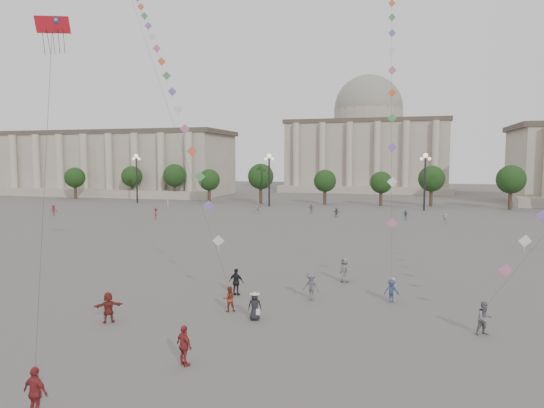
# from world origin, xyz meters

# --- Properties ---
(ground) EXTENTS (360.00, 360.00, 0.00)m
(ground) POSITION_xyz_m (0.00, 0.00, 0.00)
(ground) COLOR #514F4C
(ground) RESTS_ON ground
(hall_west) EXTENTS (84.00, 26.22, 17.20)m
(hall_west) POSITION_xyz_m (-75.00, 93.89, 8.43)
(hall_west) COLOR #A09686
(hall_west) RESTS_ON ground
(hall_central) EXTENTS (48.30, 34.30, 35.50)m
(hall_central) POSITION_xyz_m (0.00, 129.22, 14.23)
(hall_central) COLOR #A09686
(hall_central) RESTS_ON ground
(tree_row) EXTENTS (137.12, 5.12, 8.00)m
(tree_row) POSITION_xyz_m (0.00, 78.00, 5.39)
(tree_row) COLOR #392B1C
(tree_row) RESTS_ON ground
(lamp_post_far_west) EXTENTS (2.00, 0.90, 10.65)m
(lamp_post_far_west) POSITION_xyz_m (-45.00, 70.00, 7.35)
(lamp_post_far_west) COLOR #262628
(lamp_post_far_west) RESTS_ON ground
(lamp_post_mid_west) EXTENTS (2.00, 0.90, 10.65)m
(lamp_post_mid_west) POSITION_xyz_m (-15.00, 70.00, 7.35)
(lamp_post_mid_west) COLOR #262628
(lamp_post_mid_west) RESTS_ON ground
(lamp_post_mid_east) EXTENTS (2.00, 0.90, 10.65)m
(lamp_post_mid_east) POSITION_xyz_m (15.00, 70.00, 7.35)
(lamp_post_mid_east) COLOR #262628
(lamp_post_mid_east) RESTS_ON ground
(person_crowd_0) EXTENTS (0.93, 0.40, 1.58)m
(person_crowd_0) POSITION_xyz_m (11.65, 54.28, 0.79)
(person_crowd_0) COLOR #396080
(person_crowd_0) RESTS_ON ground
(person_crowd_2) EXTENTS (1.33, 1.32, 1.84)m
(person_crowd_2) POSITION_xyz_m (-45.42, 44.26, 0.92)
(person_crowd_2) COLOR maroon
(person_crowd_2) RESTS_ON ground
(person_crowd_4) EXTENTS (1.55, 1.60, 1.83)m
(person_crowd_4) POSITION_xyz_m (-13.70, 58.01, 0.91)
(person_crowd_4) COLOR beige
(person_crowd_4) RESTS_ON ground
(person_crowd_6) EXTENTS (1.41, 1.10, 1.92)m
(person_crowd_6) POSITION_xyz_m (5.49, 7.30, 0.96)
(person_crowd_6) COLOR #5C5C61
(person_crowd_6) RESTS_ON ground
(person_crowd_10) EXTENTS (0.60, 0.68, 1.56)m
(person_crowd_10) POSITION_xyz_m (-32.91, 60.96, 0.78)
(person_crowd_10) COLOR silver
(person_crowd_10) RESTS_ON ground
(person_crowd_12) EXTENTS (1.44, 1.01, 1.50)m
(person_crowd_12) POSITION_xyz_m (0.64, 55.36, 0.75)
(person_crowd_12) COLOR #59585D
(person_crowd_12) RESTS_ON ground
(person_crowd_13) EXTENTS (0.69, 0.59, 1.61)m
(person_crowd_13) POSITION_xyz_m (10.77, 8.56, 0.80)
(person_crowd_13) COLOR silver
(person_crowd_13) RESTS_ON ground
(person_crowd_16) EXTENTS (1.05, 0.60, 1.68)m
(person_crowd_16) POSITION_xyz_m (-4.36, 59.52, 0.84)
(person_crowd_16) COLOR slate
(person_crowd_16) RESTS_ON ground
(person_crowd_17) EXTENTS (1.14, 1.39, 1.87)m
(person_crowd_17) POSITION_xyz_m (-26.42, 44.43, 0.94)
(person_crowd_17) COLOR maroon
(person_crowd_17) RESTS_ON ground
(person_crowd_18) EXTENTS (1.18, 0.98, 1.89)m
(person_crowd_18) POSITION_xyz_m (1.83, -4.46, 0.95)
(person_crowd_18) COLOR maroon
(person_crowd_18) RESTS_ON ground
(person_crowd_20) EXTENTS (1.06, 1.12, 1.93)m
(person_crowd_20) POSITION_xyz_m (7.09, 12.71, 0.97)
(person_crowd_20) COLOR slate
(person_crowd_20) RESTS_ON ground
(person_crowd_21) EXTENTS (1.05, 1.09, 1.83)m
(person_crowd_21) POSITION_xyz_m (17.25, 51.44, 0.91)
(person_crowd_21) COLOR silver
(person_crowd_21) RESTS_ON ground
(tourist_0) EXTENTS (1.17, 0.61, 1.91)m
(tourist_0) POSITION_xyz_m (-1.42, -10.00, 0.95)
(tourist_0) COLOR maroon
(tourist_0) RESTS_ON ground
(tourist_1) EXTENTS (1.15, 0.60, 1.88)m
(tourist_1) POSITION_xyz_m (0.26, 7.10, 0.94)
(tourist_1) COLOR black
(tourist_1) RESTS_ON ground
(tourist_2) EXTENTS (1.66, 1.40, 1.79)m
(tourist_2) POSITION_xyz_m (-4.99, -0.19, 0.90)
(tourist_2) COLOR maroon
(tourist_2) RESTS_ON ground
(kite_flyer_0) EXTENTS (0.95, 0.86, 1.59)m
(kite_flyer_0) POSITION_xyz_m (1.02, 3.60, 0.79)
(kite_flyer_0) COLOR maroon
(kite_flyer_0) RESTS_ON ground
(kite_flyer_1) EXTENTS (1.07, 0.73, 1.53)m
(kite_flyer_1) POSITION_xyz_m (10.70, 8.25, 0.77)
(kite_flyer_1) COLOR navy
(kite_flyer_1) RESTS_ON ground
(kite_flyer_2) EXTENTS (1.10, 1.01, 1.83)m
(kite_flyer_2) POSITION_xyz_m (15.68, 3.38, 0.91)
(kite_flyer_2) COLOR slate
(kite_flyer_2) RESTS_ON ground
(hat_person) EXTENTS (0.92, 0.71, 1.69)m
(hat_person) POSITION_xyz_m (3.05, 2.46, 0.87)
(hat_person) COLOR black
(hat_person) RESTS_ON ground
(dragon_kite) EXTENTS (6.08, 7.56, 23.82)m
(dragon_kite) POSITION_xyz_m (-11.16, 3.65, 17.39)
(dragon_kite) COLOR red
(dragon_kite) RESTS_ON ground
(kite_train_west) EXTENTS (34.76, 40.92, 70.06)m
(kite_train_west) POSITION_xyz_m (-17.24, 25.44, 25.52)
(kite_train_west) COLOR #3F3F3F
(kite_train_west) RESTS_ON ground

